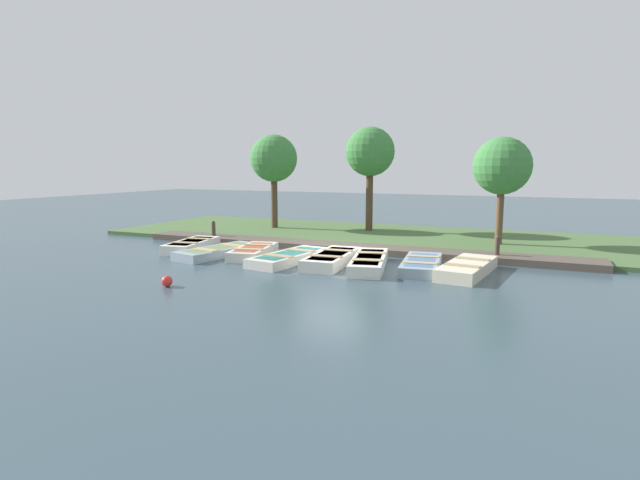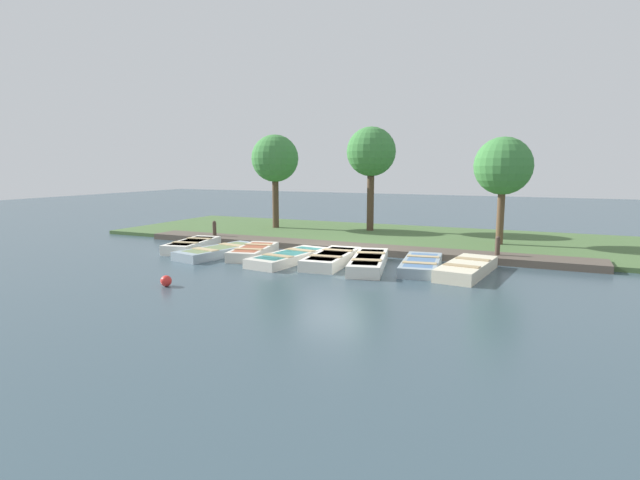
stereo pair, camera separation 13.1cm
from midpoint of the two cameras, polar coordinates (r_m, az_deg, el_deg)
name	(u,v)px [view 2 (the right image)]	position (r m, az deg, el deg)	size (l,w,h in m)	color
ground_plane	(334,256)	(17.98, 1.78, -1.81)	(80.00, 80.00, 0.00)	#384C56
shore_bank	(377,236)	(22.61, 6.64, 0.46)	(8.00, 24.00, 0.16)	#476638
dock_walkway	(346,248)	(19.05, 3.16, -0.87)	(1.33, 17.65, 0.24)	#51473D
rowboat_0	(192,245)	(19.73, -14.20, -0.57)	(2.97, 1.53, 0.39)	silver
rowboat_1	(219,251)	(18.33, -11.27, -1.26)	(3.48, 1.84, 0.33)	#8C9EA8
rowboat_2	(254,252)	(17.91, -7.39, -1.32)	(2.88, 1.63, 0.37)	beige
rowboat_3	(289,257)	(16.81, -3.31, -1.98)	(3.52, 1.64, 0.33)	beige
rowboat_4	(332,258)	(16.43, 1.59, -2.12)	(3.27, 1.34, 0.38)	silver
rowboat_5	(369,262)	(15.88, 5.82, -2.51)	(3.56, 1.71, 0.39)	silver
rowboat_6	(421,265)	(15.85, 11.72, -2.77)	(3.11, 1.46, 0.34)	#8C9EA8
rowboat_7	(467,268)	(15.50, 16.68, -3.11)	(3.29, 1.48, 0.39)	beige
mooring_post_near	(215,231)	(21.88, -11.80, 1.04)	(0.16, 0.16, 0.88)	#47382D
mooring_post_far	(497,249)	(17.79, 19.82, -0.97)	(0.16, 0.16, 0.88)	#47382D
buoy	(166,281)	(14.03, -16.92, -4.49)	(0.30, 0.30, 0.30)	red
park_tree_far_left	(275,159)	(24.84, -5.01, 9.17)	(2.30, 2.30, 4.73)	#4C3828
park_tree_left	(371,153)	(23.77, 6.02, 9.87)	(2.30, 2.30, 5.02)	#4C3828
park_tree_center	(503,167)	(20.66, 20.37, 7.86)	(2.22, 2.22, 4.32)	brown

